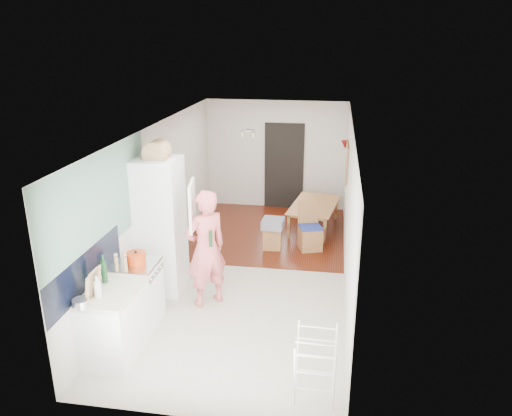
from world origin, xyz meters
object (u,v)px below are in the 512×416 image
(dining_chair, at_px, (311,226))
(stool, at_px, (272,238))
(drying_rack, at_px, (315,368))
(person, at_px, (206,239))
(dining_table, at_px, (315,219))

(dining_chair, height_order, stool, dining_chair)
(drying_rack, bearing_deg, stool, 105.00)
(stool, bearing_deg, drying_rack, -76.27)
(dining_chair, bearing_deg, person, -140.63)
(person, bearing_deg, stool, -151.27)
(dining_chair, distance_m, stool, 0.76)
(dining_chair, bearing_deg, drying_rack, -104.42)
(dining_chair, relative_size, stool, 2.13)
(person, distance_m, drying_rack, 2.64)
(dining_table, bearing_deg, stool, 154.68)
(dining_table, relative_size, stool, 3.02)
(person, relative_size, dining_table, 1.60)
(person, distance_m, stool, 2.45)
(dining_chair, bearing_deg, stool, 166.97)
(dining_table, xyz_separation_m, stool, (-0.76, -1.13, -0.01))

